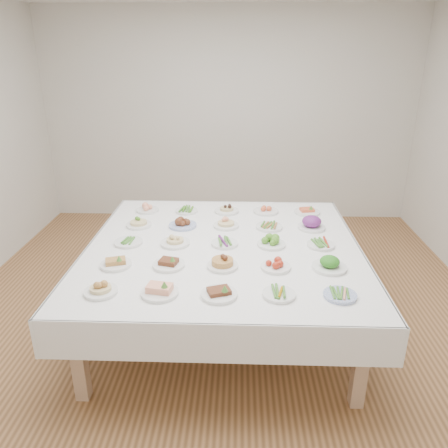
{
  "coord_description": "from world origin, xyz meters",
  "views": [
    {
      "loc": [
        0.16,
        -3.49,
        2.26
      ],
      "look_at": [
        0.03,
        -0.05,
        0.88
      ],
      "focal_mm": 35.0,
      "sensor_mm": 36.0,
      "label": 1
    }
  ],
  "objects_px": {
    "display_table": "(223,252)",
    "dish_24": "(307,209)",
    "dish_0": "(100,285)",
    "dish_12": "(225,242)"
  },
  "relations": [
    {
      "from": "display_table",
      "to": "dish_24",
      "type": "distance_m",
      "value": 1.13
    },
    {
      "from": "dish_0",
      "to": "dish_12",
      "type": "bearing_deg",
      "value": 45.3
    },
    {
      "from": "dish_0",
      "to": "dish_24",
      "type": "height_order",
      "value": "dish_0"
    },
    {
      "from": "dish_12",
      "to": "dish_24",
      "type": "height_order",
      "value": "dish_24"
    },
    {
      "from": "dish_12",
      "to": "dish_0",
      "type": "bearing_deg",
      "value": -134.7
    },
    {
      "from": "dish_0",
      "to": "dish_12",
      "type": "xyz_separation_m",
      "value": [
        0.79,
        0.8,
        -0.03
      ]
    },
    {
      "from": "display_table",
      "to": "dish_24",
      "type": "bearing_deg",
      "value": 44.8
    },
    {
      "from": "display_table",
      "to": "dish_0",
      "type": "distance_m",
      "value": 1.12
    },
    {
      "from": "dish_12",
      "to": "dish_24",
      "type": "xyz_separation_m",
      "value": [
        0.79,
        0.78,
        0.02
      ]
    },
    {
      "from": "dish_0",
      "to": "dish_24",
      "type": "xyz_separation_m",
      "value": [
        1.58,
        1.59,
        -0.02
      ]
    }
  ]
}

